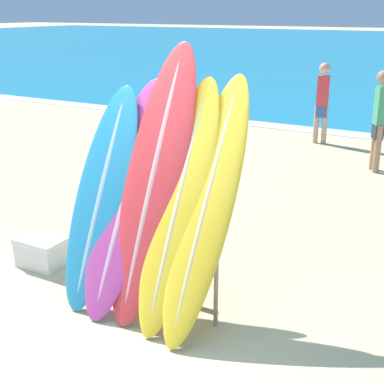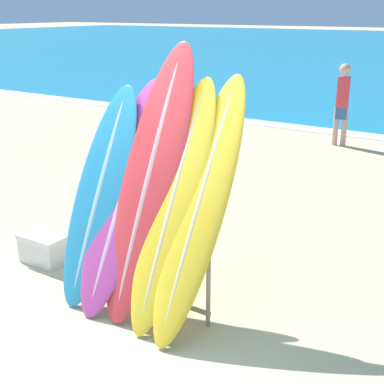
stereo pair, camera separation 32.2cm
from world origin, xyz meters
name	(u,v)px [view 1 (the left image)]	position (x,y,z in m)	size (l,w,h in m)	color
ground_plane	(115,330)	(0.00, 0.00, 0.00)	(160.00, 160.00, 0.00)	beige
surfboard_rack	(149,261)	(0.04, 0.48, 0.46)	(1.40, 0.04, 0.86)	gray
surfboard_slot_0	(101,196)	(-0.49, 0.52, 0.98)	(0.57, 1.01, 1.95)	teal
surfboard_slot_1	(126,196)	(-0.23, 0.55, 1.01)	(0.58, 1.17, 2.02)	#B23D8E
surfboard_slot_2	(154,181)	(0.03, 0.61, 1.18)	(0.59, 1.20, 2.36)	red
surfboard_slot_3	(179,204)	(0.33, 0.55, 1.04)	(0.51, 1.17, 2.07)	yellow
surfboard_slot_4	(207,206)	(0.58, 0.57, 1.05)	(0.48, 1.29, 2.11)	yellow
person_near_water	(379,117)	(0.97, 6.00, 0.92)	(0.26, 0.29, 1.69)	#A87A5B
person_mid_beach	(322,100)	(-0.42, 7.50, 0.88)	(0.27, 0.22, 1.62)	tan
cooler_box	(41,252)	(-1.41, 0.59, 0.16)	(0.51, 0.32, 0.32)	silver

